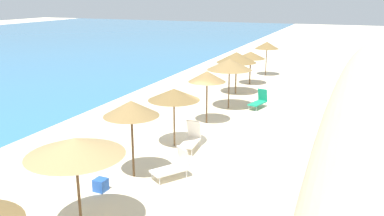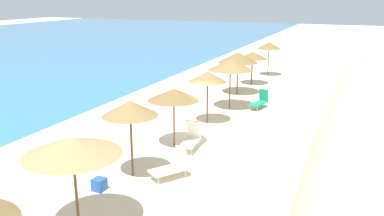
{
  "view_description": "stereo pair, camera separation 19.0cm",
  "coord_description": "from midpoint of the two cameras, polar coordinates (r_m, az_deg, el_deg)",
  "views": [
    {
      "loc": [
        -17.06,
        -6.36,
        6.46
      ],
      "look_at": [
        -0.57,
        0.36,
        1.51
      ],
      "focal_mm": 38.28,
      "sensor_mm": 36.0,
      "label": 1
    },
    {
      "loc": [
        -16.99,
        -6.54,
        6.46
      ],
      "look_at": [
        -0.57,
        0.36,
        1.51
      ],
      "focal_mm": 38.28,
      "sensor_mm": 36.0,
      "label": 2
    }
  ],
  "objects": [
    {
      "name": "beach_umbrella_9",
      "position": [
        34.1,
        10.85,
        8.56
      ],
      "size": [
        1.96,
        1.96,
        2.78
      ],
      "color": "brown",
      "rests_on": "ground_plane"
    },
    {
      "name": "ground_plane",
      "position": [
        19.32,
        1.94,
        -4.03
      ],
      "size": [
        160.0,
        160.0,
        0.0
      ],
      "primitive_type": "plane",
      "color": "beige"
    },
    {
      "name": "dune_ridge",
      "position": [
        20.07,
        25.42,
        -0.37
      ],
      "size": [
        52.83,
        5.38,
        2.97
      ],
      "primitive_type": "ellipsoid",
      "rotation": [
        0.0,
        0.0,
        -0.01
      ],
      "color": "beige",
      "rests_on": "ground_plane"
    },
    {
      "name": "beach_umbrella_8",
      "position": [
        30.5,
        8.61,
        7.28
      ],
      "size": [
        2.14,
        2.14,
        2.44
      ],
      "color": "brown",
      "rests_on": "ground_plane"
    },
    {
      "name": "beach_umbrella_7",
      "position": [
        27.38,
        6.62,
        7.01
      ],
      "size": [
        2.65,
        2.65,
        2.81
      ],
      "color": "brown",
      "rests_on": "ground_plane"
    },
    {
      "name": "beach_umbrella_5",
      "position": [
        20.76,
        2.44,
        4.39
      ],
      "size": [
        1.93,
        1.93,
        2.74
      ],
      "color": "brown",
      "rests_on": "ground_plane"
    },
    {
      "name": "lounge_chair_1",
      "position": [
        15.02,
        -2.35,
        -8.05
      ],
      "size": [
        1.51,
        1.33,
        1.08
      ],
      "rotation": [
        0.0,
        0.0,
        0.97
      ],
      "color": "white",
      "rests_on": "ground_plane"
    },
    {
      "name": "beach_umbrella_3",
      "position": [
        14.56,
        -8.26,
        -0.04
      ],
      "size": [
        2.0,
        2.0,
        2.88
      ],
      "color": "brown",
      "rests_on": "ground_plane"
    },
    {
      "name": "lounge_chair_3",
      "position": [
        24.36,
        9.69,
        0.99
      ],
      "size": [
        1.52,
        0.9,
        1.07
      ],
      "rotation": [
        0.0,
        0.0,
        1.33
      ],
      "color": "#199972",
      "rests_on": "ground_plane"
    },
    {
      "name": "cooler_box",
      "position": [
        14.52,
        -12.42,
        -10.36
      ],
      "size": [
        0.42,
        0.42,
        0.43
      ],
      "primitive_type": "cube",
      "rotation": [
        0.0,
        0.0,
        1.54
      ],
      "color": "blue",
      "rests_on": "ground_plane"
    },
    {
      "name": "beach_umbrella_4",
      "position": [
        17.53,
        -2.25,
        1.9
      ],
      "size": [
        2.25,
        2.25,
        2.59
      ],
      "color": "brown",
      "rests_on": "ground_plane"
    },
    {
      "name": "lounge_chair_2",
      "position": [
        17.62,
        0.19,
        -4.19
      ],
      "size": [
        1.42,
        0.7,
        1.23
      ],
      "rotation": [
        0.0,
        0.0,
        1.65
      ],
      "color": "white",
      "rests_on": "ground_plane"
    },
    {
      "name": "beach_umbrella_2",
      "position": [
        11.45,
        -15.88,
        -5.16
      ],
      "size": [
        2.69,
        2.69,
        2.78
      ],
      "color": "brown",
      "rests_on": "ground_plane"
    },
    {
      "name": "beach_umbrella_6",
      "position": [
        23.64,
        5.62,
        6.06
      ],
      "size": [
        2.59,
        2.59,
        2.92
      ],
      "color": "brown",
      "rests_on": "ground_plane"
    }
  ]
}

